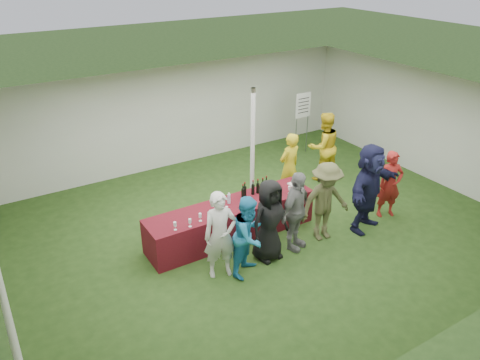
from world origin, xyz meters
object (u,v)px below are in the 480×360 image
wine_list_sign (303,110)px  customer_4 (325,202)px  staff_pourer (289,167)px  customer_5 (368,188)px  customer_0 (220,235)px  customer_3 (296,212)px  serving_table (232,220)px  customer_1 (249,235)px  staff_back (323,147)px  customer_2 (269,221)px  customer_6 (390,184)px  dump_bucket (299,187)px

wine_list_sign → customer_4: bearing=-122.3°
staff_pourer → customer_5: 2.00m
customer_0 → customer_3: 1.65m
serving_table → customer_1: 1.28m
staff_pourer → customer_0: bearing=22.2°
customer_3 → customer_5: bearing=-29.4°
staff_back → customer_3: (-2.52, -2.13, -0.06)m
customer_0 → customer_2: 1.03m
serving_table → customer_5: (2.57, -1.19, 0.58)m
customer_5 → customer_6: bearing=-8.5°
customer_3 → customer_1: bearing=164.9°
customer_1 → customer_2: customer_2 is taller
staff_pourer → customer_5: bearing=98.1°
wine_list_sign → customer_6: (-0.54, -3.77, -0.55)m
serving_table → staff_back: bearing=18.5°
dump_bucket → customer_2: 1.52m
customer_5 → dump_bucket: bearing=119.4°
dump_bucket → customer_0: 2.45m
wine_list_sign → customer_6: 3.85m
customer_0 → customer_1: customer_0 is taller
dump_bucket → staff_back: (1.84, 1.34, 0.05)m
serving_table → customer_0: customer_0 is taller
staff_back → customer_5: (-0.79, -2.32, 0.07)m
dump_bucket → wine_list_sign: 3.82m
dump_bucket → customer_6: bearing=-24.3°
customer_3 → customer_4: (0.72, -0.02, 0.02)m
customer_2 → customer_6: customer_2 is taller
wine_list_sign → customer_2: (-3.70, -3.71, -0.49)m
customer_0 → customer_4: bearing=13.6°
customer_6 → staff_back: bearing=109.5°
customer_4 → staff_pourer: bearing=83.5°
staff_pourer → customer_6: 2.27m
dump_bucket → customer_4: 0.81m
customer_2 → customer_6: bearing=-6.8°
dump_bucket → customer_4: bearing=-87.1°
staff_pourer → dump_bucket: bearing=55.0°
dump_bucket → customer_1: customer_1 is taller
customer_5 → customer_1: bearing=161.9°
customer_4 → customer_5: 1.02m
customer_2 → staff_back: bearing=28.4°
staff_back → customer_3: bearing=47.4°
wine_list_sign → staff_pourer: wine_list_sign is taller
wine_list_sign → customer_3: size_ratio=1.09×
wine_list_sign → staff_back: 1.74m
customer_4 → customer_5: size_ratio=0.88×
dump_bucket → customer_3: size_ratio=0.15×
wine_list_sign → customer_0: 6.02m
customer_0 → staff_pourer: bearing=46.0°
staff_pourer → serving_table: bearing=10.8°
staff_back → staff_pourer: bearing=23.6°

